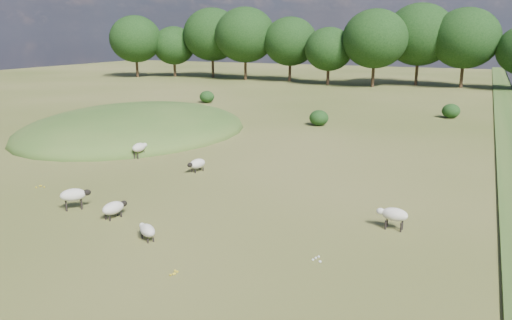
% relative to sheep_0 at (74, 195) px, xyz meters
% --- Properties ---
extents(ground, '(160.00, 160.00, 0.00)m').
position_rel_sheep_0_xyz_m(ground, '(3.19, 23.62, -0.65)').
color(ground, '#405019').
rests_on(ground, ground).
extents(mound, '(16.00, 20.00, 4.00)m').
position_rel_sheep_0_xyz_m(mound, '(-8.81, 15.62, -0.65)').
color(mound, '#33561E').
rests_on(mound, ground).
extents(treeline, '(96.28, 14.66, 11.70)m').
position_rel_sheep_0_xyz_m(treeline, '(2.13, 59.05, 5.91)').
color(treeline, black).
rests_on(treeline, ground).
extents(shrubs, '(26.80, 10.15, 1.31)m').
position_rel_sheep_0_xyz_m(shrubs, '(1.41, 29.63, -0.00)').
color(shrubs, black).
rests_on(shrubs, ground).
extents(sheep_0, '(1.18, 1.22, 0.94)m').
position_rel_sheep_0_xyz_m(sheep_0, '(0.00, 0.00, 0.00)').
color(sheep_0, '#BCB09C').
rests_on(sheep_0, ground).
extents(sheep_1, '(1.24, 0.59, 0.89)m').
position_rel_sheep_0_xyz_m(sheep_1, '(12.99, 3.39, -0.03)').
color(sheep_1, '#BCB09C').
rests_on(sheep_1, ground).
extents(sheep_2, '(0.80, 1.30, 0.72)m').
position_rel_sheep_0_xyz_m(sheep_2, '(1.68, 7.44, -0.20)').
color(sheep_2, '#BCB09C').
rests_on(sheep_2, ground).
extents(sheep_3, '(1.08, 0.84, 0.61)m').
position_rel_sheep_0_xyz_m(sheep_3, '(4.89, -1.42, -0.27)').
color(sheep_3, '#BCB09C').
rests_on(sheep_3, ground).
extents(sheep_4, '(0.59, 1.28, 0.93)m').
position_rel_sheep_0_xyz_m(sheep_4, '(-3.20, 8.74, -0.01)').
color(sheep_4, '#BCB09C').
rests_on(sheep_4, ground).
extents(sheep_5, '(0.72, 1.27, 0.71)m').
position_rel_sheep_0_xyz_m(sheep_5, '(2.27, -0.13, -0.21)').
color(sheep_5, '#BCB09C').
rests_on(sheep_5, ground).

